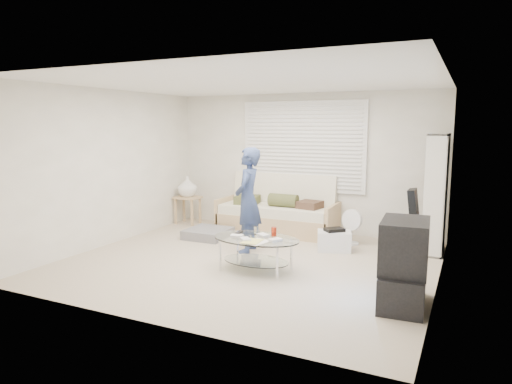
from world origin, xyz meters
The scene contains 13 objects.
ground centered at (0.00, 0.00, 0.00)m, with size 5.00×5.00×0.00m, color tan.
room_shell centered at (0.00, 0.48, 1.63)m, with size 5.02×4.52×2.51m.
window_blinds centered at (0.00, 2.20, 1.55)m, with size 2.32×0.08×1.62m.
futon_sofa centered at (-0.34, 1.88, 0.34)m, with size 2.14×0.86×1.05m.
grey_floor_pillow centered at (-1.26, 0.96, 0.08)m, with size 0.69×0.69×0.16m, color slate.
side_table centered at (-2.22, 1.78, 0.70)m, with size 0.48×0.38×0.94m.
bookshelf centered at (2.32, 1.68, 0.90)m, with size 0.29×0.76×1.81m.
guitar_case centered at (2.05, 1.57, 0.42)m, with size 0.34×0.35×0.95m.
floor_fan centered at (1.08, 1.60, 0.34)m, with size 0.36×0.24×0.59m.
storage_bin centered at (0.93, 1.10, 0.16)m, with size 0.59×0.49×0.35m.
tv_unit centered at (2.20, -0.70, 0.46)m, with size 0.53×0.89×0.94m.
coffee_table centered at (0.26, -0.31, 0.36)m, with size 1.21×0.78×0.57m.
standing_person centered at (-0.25, 0.49, 0.80)m, with size 0.58×0.38×1.60m, color navy.
Camera 1 is at (2.80, -5.63, 1.92)m, focal length 32.00 mm.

